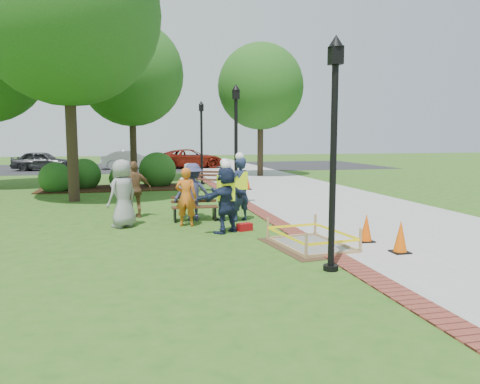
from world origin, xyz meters
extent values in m
plane|color=#285116|center=(0.00, 0.00, 0.00)|extent=(100.00, 100.00, 0.00)
cube|color=#9E9E99|center=(5.00, 10.00, 0.01)|extent=(6.00, 60.00, 0.02)
cube|color=maroon|center=(1.75, 10.00, 0.01)|extent=(0.50, 60.00, 0.03)
cube|color=#381E0F|center=(-3.00, 12.00, 0.02)|extent=(7.00, 3.00, 0.05)
cube|color=black|center=(0.00, 27.00, 0.00)|extent=(36.00, 12.00, 0.01)
cube|color=#47331E|center=(1.61, -1.13, 0.00)|extent=(1.99, 2.50, 0.01)
cube|color=slate|center=(1.61, -1.13, 0.02)|extent=(1.43, 1.94, 0.04)
cube|color=tan|center=(1.61, -1.13, 0.04)|extent=(1.56, 2.08, 0.08)
cube|color=tan|center=(1.61, -1.13, 0.28)|extent=(1.59, 2.11, 0.55)
cube|color=yellow|center=(1.61, -1.13, 0.30)|extent=(1.54, 2.05, 0.06)
cube|color=brown|center=(-0.53, 2.65, 0.41)|extent=(1.35, 0.42, 0.04)
cube|color=brown|center=(-0.52, 2.86, 0.62)|extent=(1.35, 0.06, 0.22)
cube|color=black|center=(-0.53, 2.65, 0.20)|extent=(1.23, 0.47, 0.39)
cube|color=#532B1C|center=(0.98, 10.24, 0.51)|extent=(1.71, 1.13, 0.04)
cube|color=#532B1C|center=(1.09, 10.49, 0.76)|extent=(1.52, 0.73, 0.27)
cube|color=black|center=(0.98, 10.24, 0.24)|extent=(1.60, 1.13, 0.49)
cube|color=black|center=(3.20, -2.18, 0.02)|extent=(0.37, 0.37, 0.05)
cone|color=#EB5707|center=(3.20, -2.18, 0.39)|extent=(0.29, 0.29, 0.67)
cube|color=black|center=(3.01, -1.05, 0.02)|extent=(0.35, 0.35, 0.05)
cone|color=#ED5007|center=(3.01, -1.05, 0.37)|extent=(0.27, 0.27, 0.64)
cube|color=black|center=(2.92, 10.08, 0.03)|extent=(0.39, 0.39, 0.05)
cone|color=#F73207|center=(2.92, 10.08, 0.41)|extent=(0.31, 0.31, 0.72)
cube|color=maroon|center=(0.56, 0.92, 0.10)|extent=(0.45, 0.34, 0.20)
cylinder|color=black|center=(1.25, -3.00, 1.90)|extent=(0.12, 0.12, 3.80)
cube|color=black|center=(1.25, -3.00, 3.90)|extent=(0.22, 0.22, 0.32)
cone|color=black|center=(1.25, -3.00, 4.15)|extent=(0.28, 0.28, 0.22)
cylinder|color=black|center=(1.25, -3.00, 0.05)|extent=(0.28, 0.28, 0.10)
cylinder|color=black|center=(1.25, 5.00, 1.90)|extent=(0.12, 0.12, 3.80)
cube|color=black|center=(1.25, 5.00, 3.90)|extent=(0.22, 0.22, 0.32)
cone|color=black|center=(1.25, 5.00, 4.15)|extent=(0.28, 0.28, 0.22)
cylinder|color=black|center=(1.25, 5.00, 0.05)|extent=(0.28, 0.28, 0.10)
cylinder|color=black|center=(1.25, 13.00, 1.90)|extent=(0.12, 0.12, 3.80)
cube|color=black|center=(1.25, 13.00, 3.90)|extent=(0.22, 0.22, 0.32)
cone|color=black|center=(1.25, 13.00, 4.15)|extent=(0.28, 0.28, 0.22)
cylinder|color=black|center=(1.25, 13.00, 0.05)|extent=(0.28, 0.28, 0.10)
cylinder|color=#3D2D1E|center=(-4.46, 7.89, 2.90)|extent=(0.41, 0.41, 5.79)
sphere|color=#1D4C15|center=(-4.46, 7.89, 7.04)|extent=(6.90, 6.90, 6.90)
cylinder|color=#3D2D1E|center=(-2.15, 15.71, 2.40)|extent=(0.36, 0.36, 4.81)
sphere|color=#1D4C15|center=(-2.15, 15.71, 5.84)|extent=(5.66, 5.66, 5.66)
cylinder|color=#3D2D1E|center=(5.57, 17.25, 2.27)|extent=(0.36, 0.36, 4.53)
sphere|color=#1D4C15|center=(5.57, 17.25, 5.50)|extent=(5.26, 5.26, 5.26)
sphere|color=#1D4C15|center=(-5.59, 11.12, 0.00)|extent=(1.45, 1.45, 1.45)
sphere|color=#1D4C15|center=(-4.48, 12.41, 0.00)|extent=(1.54, 1.54, 1.54)
sphere|color=#1D4C15|center=(-2.65, 11.69, 0.00)|extent=(1.30, 1.30, 1.30)
sphere|color=#1D4C15|center=(-1.03, 12.63, 0.00)|extent=(1.83, 1.83, 1.83)
sphere|color=#1D4C15|center=(-2.89, 12.82, 0.00)|extent=(0.97, 0.97, 0.97)
imported|color=gray|center=(-2.56, 2.15, 0.93)|extent=(0.70, 0.68, 1.86)
imported|color=#CE5F18|center=(-0.86, 1.92, 0.81)|extent=(0.60, 0.49, 1.63)
imported|color=silver|center=(-0.61, 3.28, 0.83)|extent=(0.61, 0.62, 1.66)
imported|color=brown|center=(-2.22, 3.64, 0.86)|extent=(0.61, 0.45, 1.72)
imported|color=#35365C|center=(-0.56, 2.77, 0.84)|extent=(0.57, 0.39, 1.69)
imported|color=#162739|center=(0.04, 0.79, 0.86)|extent=(0.65, 0.58, 1.72)
cube|color=#C8E813|center=(0.04, 0.79, 1.10)|extent=(0.42, 0.26, 0.52)
sphere|color=white|center=(0.04, 0.79, 1.74)|extent=(0.25, 0.25, 0.25)
imported|color=#1B2E47|center=(0.76, 2.36, 0.93)|extent=(0.71, 0.61, 1.87)
cube|color=#C8E813|center=(0.76, 2.36, 1.20)|extent=(0.42, 0.26, 0.52)
sphere|color=white|center=(0.76, 2.36, 1.89)|extent=(0.25, 0.25, 0.25)
imported|color=#17183C|center=(0.35, 2.57, 0.84)|extent=(0.54, 0.35, 1.68)
cube|color=#C8E813|center=(0.35, 2.57, 1.08)|extent=(0.42, 0.26, 0.52)
sphere|color=white|center=(0.35, 2.57, 1.71)|extent=(0.25, 0.25, 0.25)
imported|color=#292A2C|center=(-8.50, 25.17, 0.00)|extent=(2.69, 4.94, 1.53)
imported|color=#ADADB2|center=(-2.39, 25.58, 0.00)|extent=(2.46, 4.90, 1.54)
imported|color=maroon|center=(2.26, 25.52, 0.00)|extent=(2.49, 5.05, 1.60)
camera|label=1|loc=(-2.33, -10.86, 2.49)|focal=35.00mm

